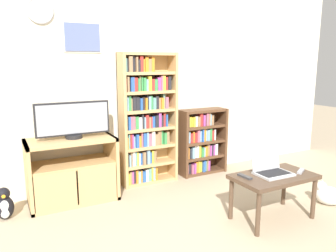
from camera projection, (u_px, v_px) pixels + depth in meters
ground_plane at (221, 249)px, 2.73m from camera, size 18.00×18.00×0.00m
wall_back at (133, 81)px, 4.11m from camera, size 6.76×0.09×2.60m
tv_stand at (73, 170)px, 3.62m from camera, size 0.94×0.49×0.72m
television at (73, 120)px, 3.55m from camera, size 0.79×0.18×0.40m
bookshelf_tall at (146, 119)px, 4.12m from camera, size 0.73×0.24×1.65m
bookshelf_short at (200, 142)px, 4.56m from camera, size 0.68×0.26×0.91m
coffee_table at (274, 181)px, 3.20m from camera, size 0.81×0.46×0.46m
laptop at (270, 167)px, 3.22m from camera, size 0.35×0.30×0.27m
remote_near_laptop at (245, 176)px, 3.11m from camera, size 0.05×0.16×0.02m
remote_far_from_laptop at (301, 171)px, 3.26m from camera, size 0.16×0.12×0.02m
cat at (328, 195)px, 3.58m from camera, size 0.42×0.42×0.26m
penguin_figurine at (4, 205)px, 3.23m from camera, size 0.18×0.16×0.33m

